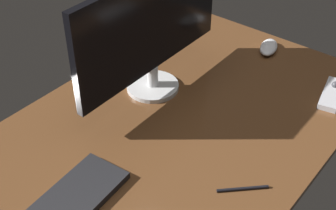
# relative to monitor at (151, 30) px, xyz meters

# --- Properties ---
(desk) EXTENTS (1.40, 0.84, 0.02)m
(desk) POSITION_rel_monitor_xyz_m (-0.14, -0.17, -0.23)
(desk) COLOR brown
(desk) RESTS_ON ground
(monitor) EXTENTS (0.63, 0.17, 0.40)m
(monitor) POSITION_rel_monitor_xyz_m (0.00, 0.00, 0.00)
(monitor) COLOR silver
(monitor) RESTS_ON desk
(computer_mouse) EXTENTS (0.13, 0.09, 0.03)m
(computer_mouse) POSITION_rel_monitor_xyz_m (0.45, -0.18, -0.20)
(computer_mouse) COLOR silver
(computer_mouse) RESTS_ON desk
(media_remote) EXTENTS (0.18, 0.09, 0.03)m
(media_remote) POSITION_rel_monitor_xyz_m (0.33, -0.48, -0.21)
(media_remote) COLOR #B7B7BC
(media_remote) RESTS_ON desk
(pen) EXTENTS (0.10, 0.10, 0.01)m
(pen) POSITION_rel_monitor_xyz_m (-0.20, -0.47, -0.21)
(pen) COLOR black
(pen) RESTS_ON desk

